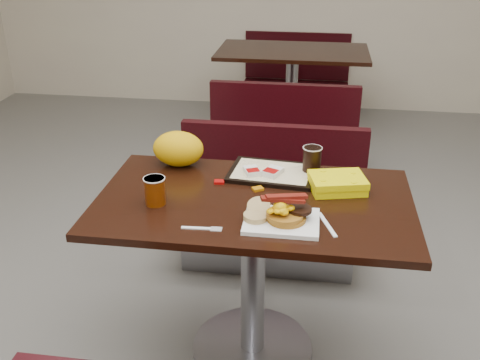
# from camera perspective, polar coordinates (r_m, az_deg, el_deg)

# --- Properties ---
(floor) EXTENTS (6.00, 7.00, 0.01)m
(floor) POSITION_cam_1_polar(r_m,az_deg,el_deg) (2.54, 1.26, -17.13)
(floor) COLOR slate
(floor) RESTS_ON ground
(table_near) EXTENTS (1.20, 0.70, 0.75)m
(table_near) POSITION_cam_1_polar(r_m,az_deg,el_deg) (2.30, 1.35, -10.26)
(table_near) COLOR black
(table_near) RESTS_ON floor
(bench_near_n) EXTENTS (1.00, 0.46, 0.72)m
(bench_near_n) POSITION_cam_1_polar(r_m,az_deg,el_deg) (2.90, 3.03, -2.45)
(bench_near_n) COLOR black
(bench_near_n) RESTS_ON floor
(table_far) EXTENTS (1.20, 0.70, 0.75)m
(table_far) POSITION_cam_1_polar(r_m,az_deg,el_deg) (4.66, 5.29, 8.68)
(table_far) COLOR black
(table_far) RESTS_ON floor
(bench_far_s) EXTENTS (1.00, 0.46, 0.72)m
(bench_far_s) POSITION_cam_1_polar(r_m,az_deg,el_deg) (4.00, 4.68, 5.59)
(bench_far_s) COLOR black
(bench_far_s) RESTS_ON floor
(bench_far_n) EXTENTS (1.00, 0.46, 0.72)m
(bench_far_n) POSITION_cam_1_polar(r_m,az_deg,el_deg) (5.34, 5.74, 10.68)
(bench_far_n) COLOR black
(bench_far_n) RESTS_ON floor
(platter) EXTENTS (0.26, 0.20, 0.02)m
(platter) POSITION_cam_1_polar(r_m,az_deg,el_deg) (1.95, 4.30, -4.27)
(platter) COLOR white
(platter) RESTS_ON table_near
(pancake_stack) EXTENTS (0.15, 0.15, 0.03)m
(pancake_stack) POSITION_cam_1_polar(r_m,az_deg,el_deg) (1.93, 4.81, -3.73)
(pancake_stack) COLOR #A5751B
(pancake_stack) RESTS_ON platter
(sausage_patty) EXTENTS (0.09, 0.09, 0.01)m
(sausage_patty) POSITION_cam_1_polar(r_m,az_deg,el_deg) (1.94, 6.22, -3.03)
(sausage_patty) COLOR black
(sausage_patty) RESTS_ON pancake_stack
(scrambled_eggs) EXTENTS (0.09, 0.08, 0.05)m
(scrambled_eggs) POSITION_cam_1_polar(r_m,az_deg,el_deg) (1.91, 4.14, -2.93)
(scrambled_eggs) COLOR #E89A04
(scrambled_eggs) RESTS_ON pancake_stack
(bacon_strips) EXTENTS (0.17, 0.11, 0.01)m
(bacon_strips) POSITION_cam_1_polar(r_m,az_deg,el_deg) (1.90, 4.43, -1.96)
(bacon_strips) COLOR #490805
(bacon_strips) RESTS_ON scrambled_eggs
(muffin_bottom) EXTENTS (0.11, 0.11, 0.02)m
(muffin_bottom) POSITION_cam_1_polar(r_m,az_deg,el_deg) (1.94, 1.61, -3.78)
(muffin_bottom) COLOR tan
(muffin_bottom) RESTS_ON platter
(muffin_top) EXTENTS (0.09, 0.09, 0.05)m
(muffin_top) POSITION_cam_1_polar(r_m,az_deg,el_deg) (1.97, 1.95, -2.76)
(muffin_top) COLOR tan
(muffin_top) RESTS_ON platter
(coffee_cup_near) EXTENTS (0.10, 0.10, 0.11)m
(coffee_cup_near) POSITION_cam_1_polar(r_m,az_deg,el_deg) (2.07, -8.76, -1.13)
(coffee_cup_near) COLOR #8A3705
(coffee_cup_near) RESTS_ON table_near
(fork) EXTENTS (0.14, 0.03, 0.00)m
(fork) POSITION_cam_1_polar(r_m,az_deg,el_deg) (1.92, -4.56, -4.96)
(fork) COLOR white
(fork) RESTS_ON table_near
(knife) EXTENTS (0.07, 0.16, 0.00)m
(knife) POSITION_cam_1_polar(r_m,az_deg,el_deg) (1.96, 8.96, -4.55)
(knife) COLOR white
(knife) RESTS_ON table_near
(condiment_syrup) EXTENTS (0.05, 0.05, 0.01)m
(condiment_syrup) POSITION_cam_1_polar(r_m,az_deg,el_deg) (2.17, 1.84, -0.91)
(condiment_syrup) COLOR #B56607
(condiment_syrup) RESTS_ON table_near
(condiment_ketchup) EXTENTS (0.04, 0.03, 0.01)m
(condiment_ketchup) POSITION_cam_1_polar(r_m,az_deg,el_deg) (2.23, -2.14, -0.20)
(condiment_ketchup) COLOR #8C0504
(condiment_ketchup) RESTS_ON table_near
(tray) EXTENTS (0.37, 0.28, 0.02)m
(tray) POSITION_cam_1_polar(r_m,az_deg,el_deg) (2.30, 3.30, 0.73)
(tray) COLOR black
(tray) RESTS_ON table_near
(hashbrown_sleeve_left) EXTENTS (0.08, 0.09, 0.02)m
(hashbrown_sleeve_left) POSITION_cam_1_polar(r_m,az_deg,el_deg) (2.27, 1.22, 0.94)
(hashbrown_sleeve_left) COLOR silver
(hashbrown_sleeve_left) RESTS_ON tray
(hashbrown_sleeve_right) EXTENTS (0.09, 0.10, 0.02)m
(hashbrown_sleeve_right) POSITION_cam_1_polar(r_m,az_deg,el_deg) (2.27, 3.39, 0.86)
(hashbrown_sleeve_right) COLOR silver
(hashbrown_sleeve_right) RESTS_ON tray
(coffee_cup_far) EXTENTS (0.08, 0.08, 0.10)m
(coffee_cup_far) POSITION_cam_1_polar(r_m,az_deg,el_deg) (2.30, 7.42, 2.16)
(coffee_cup_far) COLOR black
(coffee_cup_far) RESTS_ON tray
(clamshell) EXTENTS (0.24, 0.20, 0.06)m
(clamshell) POSITION_cam_1_polar(r_m,az_deg,el_deg) (2.20, 10.00, -0.32)
(clamshell) COLOR #E4D403
(clamshell) RESTS_ON table_near
(paper_bag) EXTENTS (0.26, 0.23, 0.15)m
(paper_bag) POSITION_cam_1_polar(r_m,az_deg,el_deg) (2.38, -6.37, 3.22)
(paper_bag) COLOR yellow
(paper_bag) RESTS_ON table_near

